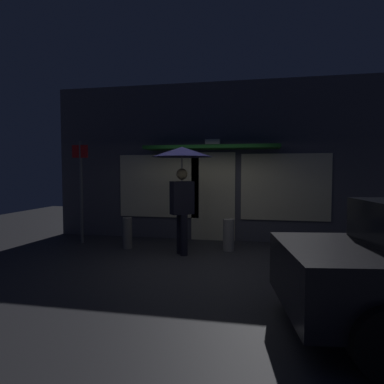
{
  "coord_description": "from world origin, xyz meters",
  "views": [
    {
      "loc": [
        1.18,
        -6.27,
        1.72
      ],
      "look_at": [
        -0.21,
        0.58,
        1.3
      ],
      "focal_mm": 32.04,
      "sensor_mm": 36.0,
      "label": 1
    }
  ],
  "objects_px": {
    "street_sign_post": "(81,186)",
    "sidewalk_bollard_2": "(127,233)",
    "person_with_umbrella": "(182,168)",
    "sidewalk_bollard": "(229,235)"
  },
  "relations": [
    {
      "from": "street_sign_post",
      "to": "sidewalk_bollard_2",
      "type": "bearing_deg",
      "value": -14.12
    },
    {
      "from": "street_sign_post",
      "to": "sidewalk_bollard_2",
      "type": "relative_size",
      "value": 3.53
    },
    {
      "from": "person_with_umbrella",
      "to": "sidewalk_bollard",
      "type": "distance_m",
      "value": 1.8
    },
    {
      "from": "street_sign_post",
      "to": "sidewalk_bollard_2",
      "type": "distance_m",
      "value": 1.69
    },
    {
      "from": "sidewalk_bollard",
      "to": "sidewalk_bollard_2",
      "type": "bearing_deg",
      "value": -173.95
    },
    {
      "from": "street_sign_post",
      "to": "sidewalk_bollard_2",
      "type": "xyz_separation_m",
      "value": [
        1.29,
        -0.33,
        -1.04
      ]
    },
    {
      "from": "person_with_umbrella",
      "to": "sidewalk_bollard_2",
      "type": "xyz_separation_m",
      "value": [
        -1.32,
        0.29,
        -1.45
      ]
    },
    {
      "from": "person_with_umbrella",
      "to": "sidewalk_bollard",
      "type": "height_order",
      "value": "person_with_umbrella"
    },
    {
      "from": "sidewalk_bollard",
      "to": "sidewalk_bollard_2",
      "type": "distance_m",
      "value": 2.26
    },
    {
      "from": "person_with_umbrella",
      "to": "sidewalk_bollard_2",
      "type": "distance_m",
      "value": 1.98
    }
  ]
}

